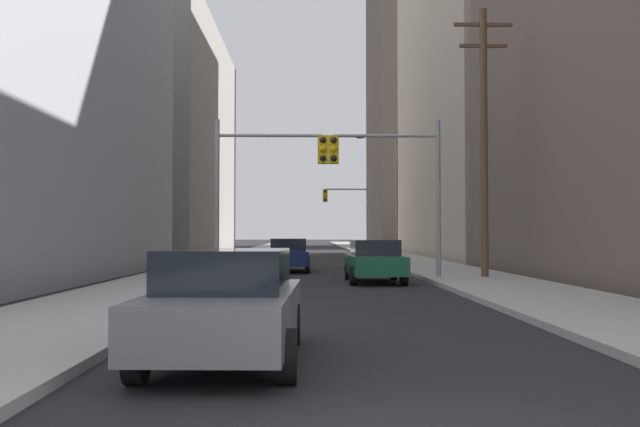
# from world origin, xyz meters

# --- Properties ---
(sidewalk_left) EXTENTS (3.85, 160.00, 0.15)m
(sidewalk_left) POSITION_xyz_m (-5.45, 50.00, 0.07)
(sidewalk_left) COLOR #9E9E99
(sidewalk_left) RESTS_ON ground
(sidewalk_right) EXTENTS (3.85, 160.00, 0.15)m
(sidewalk_right) POSITION_xyz_m (5.45, 50.00, 0.07)
(sidewalk_right) COLOR #9E9E99
(sidewalk_right) RESTS_ON ground
(sedan_grey) EXTENTS (1.95, 4.26, 1.52)m
(sedan_grey) POSITION_xyz_m (-1.83, 4.47, 0.77)
(sedan_grey) COLOR slate
(sedan_grey) RESTS_ON ground
(sedan_green) EXTENTS (1.95, 4.25, 1.52)m
(sedan_green) POSITION_xyz_m (1.63, 18.94, 0.77)
(sedan_green) COLOR #195938
(sedan_green) RESTS_ON ground
(sedan_navy) EXTENTS (1.95, 4.23, 1.52)m
(sedan_navy) POSITION_xyz_m (-1.63, 25.77, 0.77)
(sedan_navy) COLOR #141E4C
(sedan_navy) RESTS_ON ground
(traffic_signal_near_left) EXTENTS (4.22, 0.44, 6.00)m
(traffic_signal_near_left) POSITION_xyz_m (-2.32, 19.95, 4.06)
(traffic_signal_near_left) COLOR gray
(traffic_signal_near_left) RESTS_ON ground
(traffic_signal_near_right) EXTENTS (4.20, 0.44, 6.00)m
(traffic_signal_near_right) POSITION_xyz_m (2.33, 19.95, 4.06)
(traffic_signal_near_right) COLOR gray
(traffic_signal_near_right) RESTS_ON ground
(traffic_signal_far_right) EXTENTS (3.76, 0.44, 6.00)m
(traffic_signal_far_right) POSITION_xyz_m (2.53, 49.20, 4.04)
(traffic_signal_far_right) COLOR gray
(traffic_signal_far_right) RESTS_ON ground
(utility_pole_right) EXTENTS (2.20, 0.28, 10.20)m
(utility_pole_right) POSITION_xyz_m (5.84, 19.89, 5.38)
(utility_pole_right) COLOR brown
(utility_pole_right) RESTS_ON ground
(street_lamp_right) EXTENTS (2.40, 0.32, 7.50)m
(street_lamp_right) POSITION_xyz_m (3.85, 32.29, 4.54)
(street_lamp_right) COLOR gray
(street_lamp_right) RESTS_ON ground
(building_left_mid_office) EXTENTS (20.55, 26.62, 19.13)m
(building_left_mid_office) POSITION_xyz_m (-18.70, 51.52, 9.57)
(building_left_mid_office) COLOR gray
(building_left_mid_office) RESTS_ON ground
(building_right_mid_block) EXTENTS (22.23, 27.07, 27.18)m
(building_right_mid_block) POSITION_xyz_m (19.02, 44.99, 13.59)
(building_right_mid_block) COLOR #B7A893
(building_right_mid_block) RESTS_ON ground
(building_right_far_highrise) EXTENTS (14.00, 21.12, 50.25)m
(building_right_far_highrise) POSITION_xyz_m (15.34, 87.60, 25.13)
(building_right_far_highrise) COLOR #66564C
(building_right_far_highrise) RESTS_ON ground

